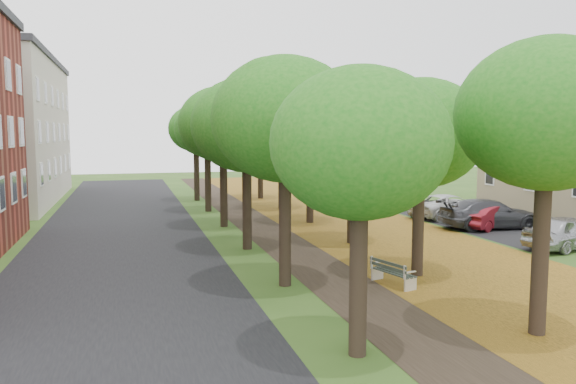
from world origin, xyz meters
TOP-DOWN VIEW (x-y plane):
  - ground at (0.00, 0.00)m, footprint 120.00×120.00m
  - street_asphalt at (-7.50, 15.00)m, footprint 8.00×70.00m
  - footpath at (0.00, 15.00)m, footprint 3.20×70.00m
  - leaf_verge at (5.00, 15.00)m, footprint 7.50×70.00m
  - parking_lot at (13.50, 16.00)m, footprint 9.00×16.00m
  - tree_row_west at (-2.20, 15.00)m, footprint 4.33×34.33m
  - tree_row_east at (2.60, 15.00)m, footprint 4.33×34.33m
  - bench at (1.14, 5.02)m, footprint 0.94×1.81m
  - car_silver at (11.00, 8.23)m, footprint 4.60×2.65m
  - car_red at (11.00, 13.55)m, footprint 4.01×2.65m
  - car_grey at (11.00, 13.63)m, footprint 5.41×2.58m
  - car_white at (11.00, 17.49)m, footprint 5.30×3.27m

SIDE VIEW (x-z plane):
  - ground at x=0.00m, z-range 0.00..0.00m
  - street_asphalt at x=-7.50m, z-range 0.00..0.01m
  - parking_lot at x=13.50m, z-range 0.00..0.01m
  - footpath at x=0.00m, z-range 0.00..0.01m
  - leaf_verge at x=5.00m, z-range 0.00..0.01m
  - bench at x=1.14m, z-range 0.02..0.84m
  - car_red at x=11.00m, z-range 0.00..1.25m
  - car_white at x=11.00m, z-range 0.00..1.37m
  - car_silver at x=11.00m, z-range 0.00..1.47m
  - car_grey at x=11.00m, z-range 0.00..1.52m
  - tree_row_west at x=-2.20m, z-range 1.60..8.54m
  - tree_row_east at x=2.60m, z-range 1.60..8.54m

